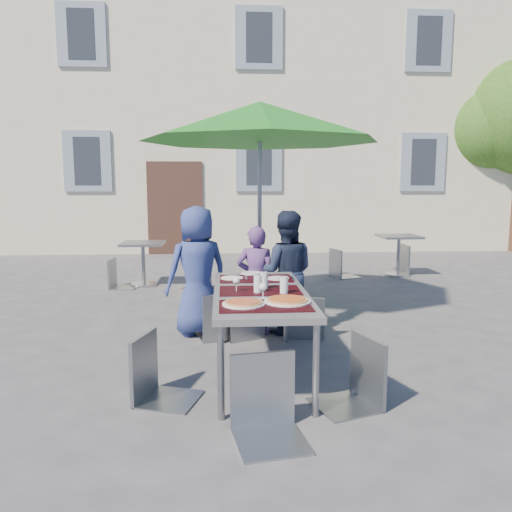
{
  "coord_description": "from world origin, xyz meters",
  "views": [
    {
      "loc": [
        -0.86,
        -4.54,
        1.67
      ],
      "look_at": [
        -0.52,
        0.61,
        0.93
      ],
      "focal_mm": 35.0,
      "sensor_mm": 36.0,
      "label": 1
    }
  ],
  "objects": [
    {
      "name": "ground",
      "position": [
        0.0,
        0.0,
        0.0
      ],
      "size": [
        90.0,
        90.0,
        0.0
      ],
      "primitive_type": "plane",
      "color": "#444446",
      "rests_on": "ground"
    },
    {
      "name": "building",
      "position": [
        -0.0,
        11.5,
        4.85
      ],
      "size": [
        13.6,
        8.2,
        11.1
      ],
      "color": "beige",
      "rests_on": "ground"
    },
    {
      "name": "dining_table",
      "position": [
        -0.54,
        -0.29,
        0.7
      ],
      "size": [
        0.8,
        1.85,
        0.76
      ],
      "color": "#414146",
      "rests_on": "ground"
    },
    {
      "name": "pizza_near_left",
      "position": [
        -0.71,
        -0.81,
        0.77
      ],
      "size": [
        0.33,
        0.33,
        0.03
      ],
      "color": "white",
      "rests_on": "dining_table"
    },
    {
      "name": "pizza_near_right",
      "position": [
        -0.36,
        -0.74,
        0.77
      ],
      "size": [
        0.37,
        0.37,
        0.03
      ],
      "color": "white",
      "rests_on": "dining_table"
    },
    {
      "name": "glassware",
      "position": [
        -0.51,
        -0.36,
        0.83
      ],
      "size": [
        0.47,
        0.45,
        0.15
      ],
      "color": "silver",
      "rests_on": "dining_table"
    },
    {
      "name": "place_settings",
      "position": [
        -0.55,
        0.34,
        0.76
      ],
      "size": [
        0.71,
        0.52,
        0.01
      ],
      "color": "white",
      "rests_on": "dining_table"
    },
    {
      "name": "child_0",
      "position": [
        -1.15,
        0.95,
        0.72
      ],
      "size": [
        0.83,
        0.7,
        1.44
      ],
      "primitive_type": "imported",
      "rotation": [
        0.0,
        0.0,
        3.55
      ],
      "color": "navy",
      "rests_on": "ground"
    },
    {
      "name": "child_1",
      "position": [
        -0.49,
        0.92,
        0.61
      ],
      "size": [
        0.5,
        0.39,
        1.22
      ],
      "primitive_type": "imported",
      "rotation": [
        0.0,
        0.0,
        2.91
      ],
      "color": "#573772",
      "rests_on": "ground"
    },
    {
      "name": "child_2",
      "position": [
        -0.17,
        0.92,
        0.69
      ],
      "size": [
        0.72,
        0.48,
        1.38
      ],
      "primitive_type": "imported",
      "rotation": [
        0.0,
        0.0,
        3.0
      ],
      "color": "#1B253D",
      "rests_on": "ground"
    },
    {
      "name": "chair_0",
      "position": [
        -0.9,
        0.73,
        0.58
      ],
      "size": [
        0.54,
        0.54,
        0.98
      ],
      "color": "gray",
      "rests_on": "ground"
    },
    {
      "name": "chair_1",
      "position": [
        -0.64,
        0.72,
        0.53
      ],
      "size": [
        0.53,
        0.53,
        0.91
      ],
      "color": "gray",
      "rests_on": "ground"
    },
    {
      "name": "chair_2",
      "position": [
        0.05,
        0.74,
        0.51
      ],
      "size": [
        0.44,
        0.45,
        0.88
      ],
      "color": "gray",
      "rests_on": "ground"
    },
    {
      "name": "chair_3",
      "position": [
        -1.39,
        -0.78,
        0.57
      ],
      "size": [
        0.55,
        0.54,
        0.98
      ],
      "color": "gray",
      "rests_on": "ground"
    },
    {
      "name": "chair_4",
      "position": [
        0.15,
        -0.98,
        0.58
      ],
      "size": [
        0.56,
        0.55,
        0.98
      ],
      "color": "gray",
      "rests_on": "ground"
    },
    {
      "name": "chair_5",
      "position": [
        -0.58,
        -1.39,
        0.6
      ],
      "size": [
        0.52,
        0.53,
        1.02
      ],
      "color": "#90979B",
      "rests_on": "ground"
    },
    {
      "name": "patio_umbrella",
      "position": [
        -0.4,
        1.77,
        2.42
      ],
      "size": [
        3.0,
        3.0,
        2.68
      ],
      "color": "#B3B5BC",
      "rests_on": "ground"
    },
    {
      "name": "cafe_table_0",
      "position": [
        -2.18,
        3.7,
        0.49
      ],
      "size": [
        0.68,
        0.68,
        0.73
      ],
      "color": "#B3B5BC",
      "rests_on": "ground"
    },
    {
      "name": "bg_chair_l_0",
      "position": [
        -2.57,
        3.54,
        0.53
      ],
      "size": [
        0.44,
        0.43,
        0.9
      ],
      "color": "gray",
      "rests_on": "ground"
    },
    {
      "name": "bg_chair_r_0",
      "position": [
        -1.22,
        3.44,
        0.52
      ],
      "size": [
        0.5,
        0.5,
        0.89
      ],
      "color": "gray",
      "rests_on": "ground"
    },
    {
      "name": "cafe_table_1",
      "position": [
        2.34,
        4.3,
        0.51
      ],
      "size": [
        0.7,
        0.7,
        0.75
      ],
      "color": "#B3B5BC",
      "rests_on": "ground"
    },
    {
      "name": "bg_chair_l_1",
      "position": [
        1.25,
        4.21,
        0.58
      ],
      "size": [
        0.55,
        0.54,
        0.99
      ],
      "color": "#92979D",
      "rests_on": "ground"
    },
    {
      "name": "bg_chair_r_1",
      "position": [
        2.44,
        4.52,
        0.61
      ],
      "size": [
        0.47,
        0.46,
        1.03
      ],
      "color": "gray",
      "rests_on": "ground"
    }
  ]
}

